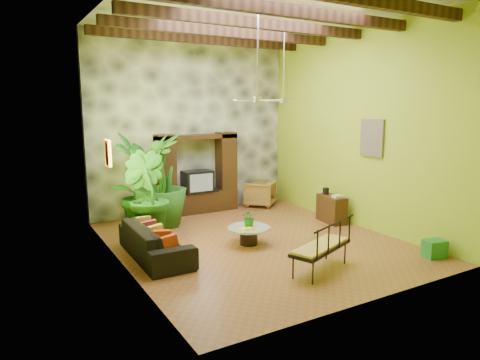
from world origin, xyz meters
TOP-DOWN VIEW (x-y plane):
  - ground at (0.00, 0.00)m, footprint 7.00×7.00m
  - ceiling at (0.00, 0.00)m, footprint 6.00×7.00m
  - back_wall at (0.00, 3.50)m, footprint 6.00×0.02m
  - left_wall at (-3.00, 0.00)m, footprint 0.02×7.00m
  - right_wall at (3.00, 0.00)m, footprint 0.02×7.00m
  - stone_accent_wall at (0.00, 3.44)m, footprint 5.98×0.10m
  - ceiling_beams at (0.00, 0.00)m, footprint 5.95×5.36m
  - entertainment_center at (0.00, 3.14)m, footprint 2.40×0.55m
  - ceiling_fan_front at (-0.20, -0.40)m, footprint 1.28×1.28m
  - ceiling_fan_back at (1.60, 1.20)m, footprint 1.28×1.28m
  - wall_art_mask at (-2.96, 1.00)m, footprint 0.06×0.32m
  - wall_art_painting at (2.96, -0.60)m, footprint 0.06×0.70m
  - sofa at (-2.30, 0.15)m, footprint 0.93×2.34m
  - wicker_armchair at (2.01, 2.93)m, footprint 1.20×1.20m
  - tall_plant_a at (-1.93, 2.77)m, footprint 1.49×1.51m
  - tall_plant_b at (-2.06, 1.44)m, footprint 1.33×1.42m
  - tall_plant_c at (-1.38, 2.31)m, footprint 1.37×1.37m
  - coffee_table at (-0.23, -0.11)m, footprint 0.95×0.95m
  - centerpiece_plant at (-0.17, -0.05)m, footprint 0.45×0.42m
  - yellow_tray at (-0.34, -0.24)m, footprint 0.26×0.20m
  - iron_bench at (0.13, -2.20)m, footprint 1.58×1.07m
  - side_console at (2.65, 0.38)m, footprint 0.51×0.93m
  - green_bin at (2.65, -2.72)m, footprint 0.48×0.40m

SIDE VIEW (x-z plane):
  - ground at x=0.00m, z-range 0.00..0.00m
  - green_bin at x=2.65m, z-range 0.00..0.36m
  - coffee_table at x=-0.23m, z-range 0.06..0.46m
  - sofa at x=-2.30m, z-range 0.00..0.68m
  - side_console at x=2.65m, z-range 0.00..0.71m
  - wicker_armchair at x=2.01m, z-range 0.00..0.79m
  - yellow_tray at x=-0.34m, z-range 0.40..0.43m
  - iron_bench at x=0.13m, z-range 0.25..0.82m
  - centerpiece_plant at x=-0.17m, z-range 0.40..0.81m
  - entertainment_center at x=0.00m, z-range -0.18..2.12m
  - tall_plant_b at x=-2.06m, z-range 0.00..2.05m
  - tall_plant_c at x=-1.38m, z-range 0.00..2.38m
  - tall_plant_a at x=-1.93m, z-range 0.00..2.40m
  - wall_art_mask at x=-2.96m, z-range 1.83..2.38m
  - wall_art_painting at x=2.96m, z-range 1.85..2.75m
  - back_wall at x=0.00m, z-range 0.00..5.00m
  - left_wall at x=-3.00m, z-range 0.00..5.00m
  - right_wall at x=3.00m, z-range 0.00..5.00m
  - stone_accent_wall at x=0.00m, z-range 0.01..4.99m
  - ceiling_fan_front at x=-0.20m, z-range 2.47..4.33m
  - ceiling_fan_back at x=1.60m, z-range 2.47..4.33m
  - ceiling_beams at x=0.00m, z-range 4.67..4.89m
  - ceiling at x=0.00m, z-range 4.99..5.01m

